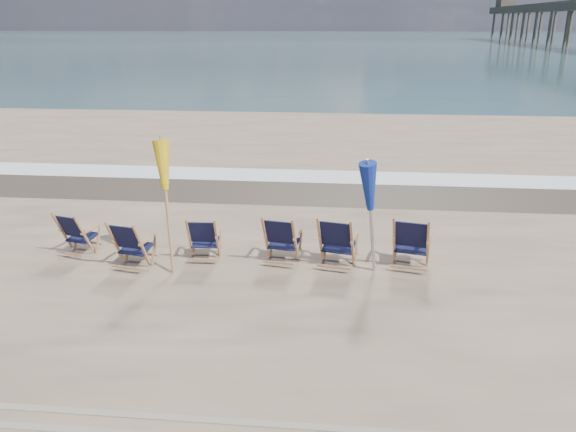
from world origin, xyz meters
name	(u,v)px	position (x,y,z in m)	size (l,w,h in m)	color
ocean	(342,40)	(0.00, 128.00, 0.00)	(400.00, 400.00, 0.00)	#365459
surf_foam	(309,176)	(0.00, 8.30, 0.00)	(200.00, 1.40, 0.01)	silver
wet_sand_strip	(305,191)	(0.00, 6.80, 0.00)	(200.00, 2.60, 0.00)	#42362A
beach_chair_0	(84,236)	(-3.77, 2.00, 0.45)	(0.58, 0.65, 0.91)	black
beach_chair_1	(141,247)	(-2.50, 1.52, 0.48)	(0.61, 0.69, 0.96)	black
beach_chair_2	(217,240)	(-1.29, 2.07, 0.45)	(0.57, 0.64, 0.89)	black
beach_chair_3	(295,242)	(0.14, 2.00, 0.49)	(0.62, 0.70, 0.98)	black
beach_chair_4	(352,245)	(1.15, 1.89, 0.51)	(0.66, 0.74, 1.03)	black
beach_chair_5	(428,245)	(2.46, 1.98, 0.52)	(0.67, 0.75, 1.04)	black
umbrella_yellow	(165,173)	(-2.05, 1.71, 1.77)	(0.30, 0.30, 2.31)	#AB764C
umbrella_blue	(373,189)	(1.46, 1.81, 1.56)	(0.30, 0.30, 2.07)	#A5A5AD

